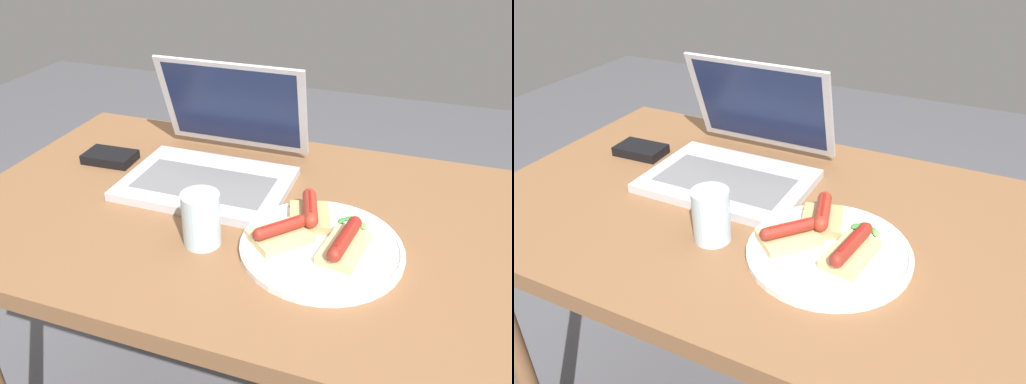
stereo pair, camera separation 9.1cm
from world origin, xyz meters
The scene contains 9 objects.
desk centered at (0.00, 0.00, 0.70)m, with size 1.20×0.69×0.78m.
laptop centered at (-0.15, 0.10, 0.82)m, with size 0.34×0.31×0.23m.
plate centered at (0.13, -0.08, 0.79)m, with size 0.28×0.28×0.02m.
sausage_toast_left centered at (0.17, -0.09, 0.81)m, with size 0.08×0.13×0.04m.
sausage_toast_middle centered at (0.09, -0.02, 0.81)m, with size 0.09×0.11×0.04m.
sausage_toast_right centered at (0.06, -0.09, 0.80)m, with size 0.12×0.12×0.04m.
salad_pile centered at (0.17, -0.01, 0.79)m, with size 0.06×0.07×0.01m.
drinking_glass centered at (-0.07, -0.13, 0.83)m, with size 0.07×0.07×0.10m.
external_drive centered at (-0.41, 0.09, 0.79)m, with size 0.12×0.08×0.02m.
Camera 2 is at (0.33, -0.73, 1.30)m, focal length 35.00 mm.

